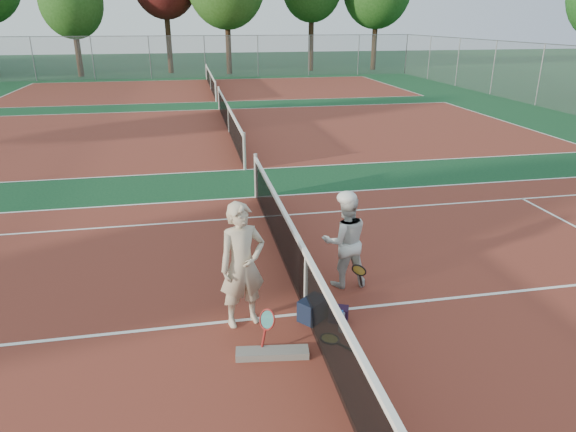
% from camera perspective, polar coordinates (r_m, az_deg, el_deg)
% --- Properties ---
extents(ground, '(130.00, 130.00, 0.00)m').
position_cam_1_polar(ground, '(7.82, 1.96, -10.80)').
color(ground, '#0F391E').
rests_on(ground, ground).
extents(court_main, '(23.77, 10.97, 0.01)m').
position_cam_1_polar(court_main, '(7.82, 1.96, -10.78)').
color(court_main, maroon).
rests_on(court_main, ground).
extents(court_far_a, '(23.77, 10.97, 0.01)m').
position_cam_1_polar(court_far_a, '(20.45, -6.57, 9.26)').
color(court_far_a, maroon).
rests_on(court_far_a, ground).
extents(court_far_b, '(23.77, 10.97, 0.01)m').
position_cam_1_polar(court_far_b, '(33.76, -8.56, 13.79)').
color(court_far_b, maroon).
rests_on(court_far_b, ground).
extents(net_main, '(0.10, 10.98, 1.02)m').
position_cam_1_polar(net_main, '(7.57, 2.01, -7.51)').
color(net_main, black).
rests_on(net_main, ground).
extents(net_far_a, '(0.10, 10.98, 1.02)m').
position_cam_1_polar(net_far_a, '(20.35, -6.63, 10.66)').
color(net_far_a, black).
rests_on(net_far_a, ground).
extents(net_far_b, '(0.10, 10.98, 1.02)m').
position_cam_1_polar(net_far_b, '(33.70, -8.61, 14.64)').
color(net_far_b, black).
rests_on(net_far_b, ground).
extents(fence_back, '(32.00, 0.06, 3.00)m').
position_cam_1_polar(fence_back, '(40.59, -9.22, 17.06)').
color(fence_back, slate).
rests_on(fence_back, ground).
extents(player_a, '(0.76, 0.60, 1.84)m').
position_cam_1_polar(player_a, '(7.20, -5.10, -5.48)').
color(player_a, '#C2B296').
rests_on(player_a, ground).
extents(player_b, '(0.77, 0.61, 1.56)m').
position_cam_1_polar(player_b, '(8.33, 6.36, -2.79)').
color(player_b, silver).
rests_on(player_b, ground).
extents(racket_red, '(0.35, 0.35, 0.58)m').
position_cam_1_polar(racket_red, '(6.94, -2.32, -12.55)').
color(racket_red, maroon).
rests_on(racket_red, ground).
extents(racket_black_held, '(0.41, 0.42, 0.54)m').
position_cam_1_polar(racket_black_held, '(8.29, 7.84, -6.91)').
color(racket_black_held, black).
rests_on(racket_black_held, ground).
extents(racket_spare, '(0.56, 0.65, 0.04)m').
position_cam_1_polar(racket_spare, '(7.27, 4.66, -13.41)').
color(racket_spare, black).
rests_on(racket_spare, ground).
extents(sports_bag_navy, '(0.50, 0.48, 0.33)m').
position_cam_1_polar(sports_bag_navy, '(7.62, 2.81, -10.31)').
color(sports_bag_navy, black).
rests_on(sports_bag_navy, ground).
extents(sports_bag_purple, '(0.33, 0.28, 0.23)m').
position_cam_1_polar(sports_bag_purple, '(7.63, 5.61, -10.79)').
color(sports_bag_purple, black).
rests_on(sports_bag_purple, ground).
extents(net_cover_canvas, '(0.97, 0.34, 0.10)m').
position_cam_1_polar(net_cover_canvas, '(6.93, -1.76, -15.00)').
color(net_cover_canvas, slate).
rests_on(net_cover_canvas, ground).
extents(water_bottle, '(0.09, 0.09, 0.30)m').
position_cam_1_polar(water_bottle, '(7.38, 5.96, -11.67)').
color(water_bottle, silver).
rests_on(water_bottle, ground).
extents(tree_back_1, '(4.57, 4.57, 7.95)m').
position_cam_1_polar(tree_back_1, '(43.75, -22.95, 21.04)').
color(tree_back_1, '#382314').
rests_on(tree_back_1, ground).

